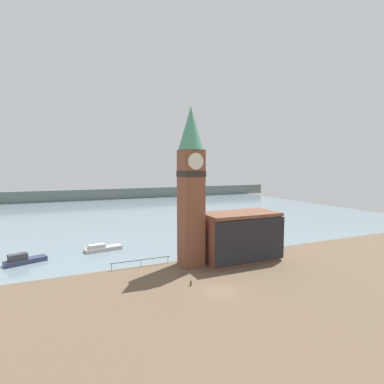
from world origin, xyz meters
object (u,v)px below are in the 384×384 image
at_px(clock_tower, 191,182).
at_px(mooring_bollard_near, 191,283).
at_px(boat_near, 102,248).
at_px(mooring_bollard_far, 184,272).
at_px(pier_building, 240,236).
at_px(boat_far, 23,260).

relative_size(clock_tower, mooring_bollard_near, 33.99).
relative_size(boat_near, mooring_bollard_far, 9.31).
height_order(pier_building, boat_far, pier_building).
distance_m(pier_building, mooring_bollard_far, 12.08).
bearing_deg(clock_tower, mooring_bollard_near, -113.92).
distance_m(clock_tower, pier_building, 12.53).
relative_size(boat_far, mooring_bollard_near, 8.84).
relative_size(pier_building, mooring_bollard_far, 17.12).
xyz_separation_m(pier_building, boat_near, (-20.39, 15.08, -3.53)).
height_order(boat_near, boat_far, boat_far).
xyz_separation_m(mooring_bollard_near, mooring_bollard_far, (0.65, 3.96, 0.01)).
distance_m(clock_tower, boat_far, 29.72).
distance_m(boat_far, mooring_bollard_near, 28.37).
bearing_deg(mooring_bollard_far, pier_building, 13.41).
bearing_deg(boat_far, pier_building, -40.53).
relative_size(clock_tower, boat_far, 3.85).
bearing_deg(boat_far, mooring_bollard_far, -54.68).
bearing_deg(pier_building, clock_tower, 174.02).
bearing_deg(mooring_bollard_near, boat_near, 111.42).
relative_size(boat_far, mooring_bollard_far, 8.64).
bearing_deg(clock_tower, boat_near, 129.89).
relative_size(pier_building, mooring_bollard_near, 17.50).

